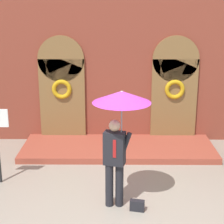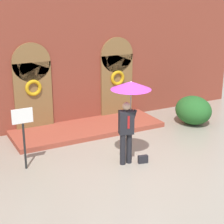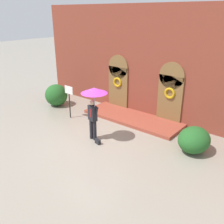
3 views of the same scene
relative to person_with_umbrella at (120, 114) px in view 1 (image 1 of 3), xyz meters
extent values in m
plane|color=gray|center=(0.00, -0.21, -1.91)|extent=(80.00, 80.00, 0.00)
cube|color=brown|center=(0.00, 3.99, 0.89)|extent=(14.00, 0.50, 5.60)
cube|color=brown|center=(-1.60, 3.70, -0.71)|extent=(1.30, 0.08, 2.40)
cylinder|color=brown|center=(-1.60, 3.70, 0.49)|extent=(1.30, 0.08, 1.30)
cube|color=brown|center=(1.60, 3.70, -0.71)|extent=(1.30, 0.08, 2.40)
cylinder|color=brown|center=(1.60, 3.70, 0.49)|extent=(1.30, 0.08, 1.30)
torus|color=#C69314|center=(-1.60, 3.63, -0.36)|extent=(0.56, 0.12, 0.56)
torus|color=#C69314|center=(1.60, 3.63, -0.36)|extent=(0.56, 0.12, 0.56)
cube|color=#98402E|center=(0.00, 2.84, -1.83)|extent=(5.20, 1.80, 0.16)
cylinder|color=black|center=(-0.20, 0.00, -1.46)|extent=(0.16, 0.16, 0.90)
cylinder|color=black|center=(0.00, 0.00, -1.46)|extent=(0.16, 0.16, 0.90)
cube|color=black|center=(-0.10, 0.00, -0.68)|extent=(0.45, 0.34, 0.66)
cube|color=#A51919|center=(-0.10, -0.13, -0.64)|extent=(0.06, 0.03, 0.36)
sphere|color=tan|center=(-0.10, 0.00, -0.22)|extent=(0.22, 0.22, 0.22)
cylinder|color=black|center=(0.12, 0.00, -0.58)|extent=(0.22, 0.09, 0.46)
cylinder|color=gray|center=(0.03, 0.00, -0.26)|extent=(0.02, 0.02, 0.98)
cone|color=#992893|center=(0.03, 0.00, 0.34)|extent=(1.10, 1.10, 0.22)
cone|color=white|center=(0.03, 0.00, 0.35)|extent=(0.61, 0.61, 0.20)
cube|color=black|center=(0.35, -0.20, -1.80)|extent=(0.30, 0.18, 0.22)
camera|label=1|loc=(-0.09, -6.69, 2.02)|focal=60.00mm
camera|label=2|loc=(-4.90, -8.32, 2.74)|focal=60.00mm
camera|label=3|loc=(6.70, -7.05, 3.29)|focal=40.00mm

